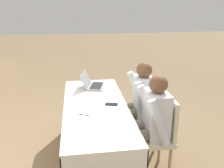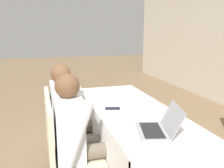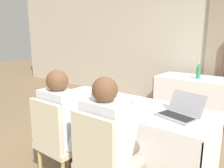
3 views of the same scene
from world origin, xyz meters
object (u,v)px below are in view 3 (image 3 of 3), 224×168
(water_bottle, at_px, (198,71))
(person_white_shirt, at_px, (111,136))
(chair_near_left, at_px, (58,140))
(chair_near_right, at_px, (103,159))
(cell_phone, at_px, (112,107))
(laptop, at_px, (179,113))
(person_checkered_shirt, at_px, (66,121))

(water_bottle, xyz_separation_m, person_white_shirt, (0.07, -2.54, -0.21))
(chair_near_left, height_order, chair_near_right, same)
(cell_phone, bearing_deg, laptop, 28.07)
(person_checkered_shirt, bearing_deg, cell_phone, -125.41)
(chair_near_left, bearing_deg, water_bottle, -100.43)
(chair_near_right, distance_m, person_white_shirt, 0.19)
(cell_phone, height_order, chair_near_right, chair_near_right)
(water_bottle, relative_size, person_checkered_shirt, 0.24)
(chair_near_left, xyz_separation_m, person_checkered_shirt, (-0.00, 0.10, 0.16))
(chair_near_left, bearing_deg, cell_phone, -119.17)
(person_checkered_shirt, bearing_deg, person_white_shirt, -180.00)
(laptop, bearing_deg, cell_phone, -151.09)
(laptop, xyz_separation_m, chair_near_right, (-0.36, -0.65, -0.29))
(chair_near_right, bearing_deg, water_bottle, -88.47)
(chair_near_right, bearing_deg, laptop, -118.87)
(person_white_shirt, bearing_deg, laptop, -123.30)
(cell_phone, distance_m, chair_near_left, 0.61)
(chair_near_left, xyz_separation_m, chair_near_right, (0.56, 0.00, 0.00))
(water_bottle, bearing_deg, chair_near_left, -100.43)
(water_bottle, height_order, chair_near_right, water_bottle)
(chair_near_left, distance_m, person_white_shirt, 0.59)
(laptop, distance_m, chair_near_right, 0.79)
(laptop, xyz_separation_m, person_white_shirt, (-0.36, -0.54, -0.13))
(laptop, relative_size, chair_near_left, 0.45)
(cell_phone, distance_m, water_bottle, 2.17)
(water_bottle, bearing_deg, person_white_shirt, -88.41)
(chair_near_left, relative_size, chair_near_right, 1.00)
(water_bottle, distance_m, person_checkered_shirt, 2.59)
(laptop, relative_size, cell_phone, 2.66)
(cell_phone, xyz_separation_m, chair_near_right, (0.29, -0.48, -0.25))
(chair_near_right, distance_m, person_checkered_shirt, 0.59)
(chair_near_left, bearing_deg, laptop, -144.67)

